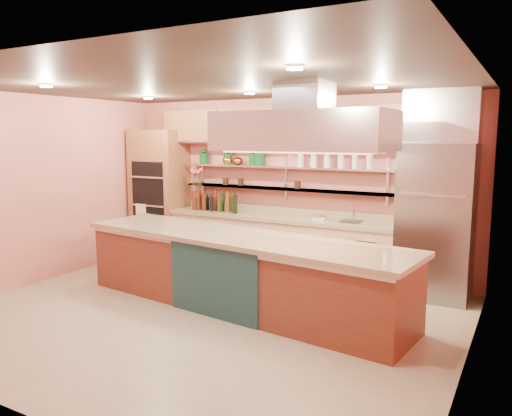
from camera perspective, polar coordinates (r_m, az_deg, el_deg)
The scene contains 21 objects.
floor at distance 6.33m, azimuth -6.24°, elevation -12.19°, with size 6.00×5.00×0.02m, color tan.
ceiling at distance 5.96m, azimuth -6.68°, elevation 14.02°, with size 6.00×5.00×0.02m, color black.
wall_back at distance 8.13m, azimuth 3.86°, elevation 2.61°, with size 6.00×0.04×2.80m, color #C86D5E.
wall_front at distance 4.24m, azimuth -26.55°, elevation -3.41°, with size 6.00×0.04×2.80m, color #C86D5E.
wall_left at distance 8.10m, azimuth -23.99°, elevation 1.90°, with size 0.04×5.00×2.80m, color #C86D5E.
wall_right at distance 4.90m, azimuth 23.39°, elevation -1.75°, with size 0.04×5.00×2.80m, color #C86D5E.
oven_stack at distance 9.22m, azimuth -10.93°, elevation 1.58°, with size 0.95×0.64×2.30m, color brown.
refrigerator at distance 7.14m, azimuth 19.85°, elevation -1.48°, with size 0.95×0.72×2.10m, color gray.
back_counter at distance 8.04m, azimuth 2.55°, elevation -4.20°, with size 3.84×0.64×0.93m, color tan.
wall_shelf_lower at distance 8.04m, azimuth 3.14°, elevation 2.20°, with size 3.60×0.26×0.03m, color silver.
wall_shelf_upper at distance 8.02m, azimuth 3.16°, elevation 4.69°, with size 3.60×0.26×0.03m, color silver.
upper_cabinets at distance 7.94m, azimuth 3.36°, elevation 9.35°, with size 4.60×0.36×0.55m, color brown.
range_hood at distance 5.81m, azimuth 5.53°, elevation 8.76°, with size 2.00×1.00×0.45m, color silver.
ceiling_downlights at distance 6.12m, azimuth -5.55°, elevation 13.60°, with size 4.00×2.80×0.02m, color #FFE5A5.
island at distance 6.46m, azimuth -2.07°, elevation -7.22°, with size 4.52×0.98×0.94m, color maroon.
flower_vase at distance 8.69m, azimuth -6.76°, elevation 0.85°, with size 0.18×0.18×0.31m, color #5C170D.
oil_bottle_cluster at distance 8.45m, azimuth -4.47°, elevation 0.60°, with size 0.90×0.26×0.29m, color black.
kitchen_scale at distance 7.60m, azimuth 7.28°, elevation -1.02°, with size 0.18×0.13×0.10m, color silver.
bar_faucet at distance 7.52m, azimuth 11.15°, elevation -0.70°, with size 0.03×0.03×0.23m, color white.
copper_kettle at distance 8.42m, azimuth -2.05°, elevation 5.41°, with size 0.16×0.16×0.13m, color #B45F29.
green_canister at distance 8.21m, azimuth 0.42°, elevation 5.59°, with size 0.17×0.17×0.20m, color #0E4119.
Camera 1 is at (3.46, -4.82, 2.19)m, focal length 35.00 mm.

